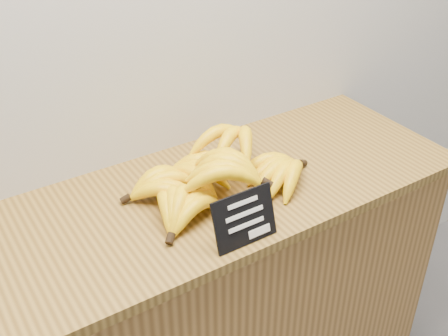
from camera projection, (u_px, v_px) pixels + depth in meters
counter at (215, 314)px, 1.76m from camera, size 1.34×0.50×0.90m
counter_top at (214, 192)px, 1.51m from camera, size 1.38×0.54×0.03m
chalkboard_sign at (245, 219)px, 1.28m from camera, size 0.16×0.04×0.12m
banana_pile at (215, 174)px, 1.46m from camera, size 0.53×0.37×0.13m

